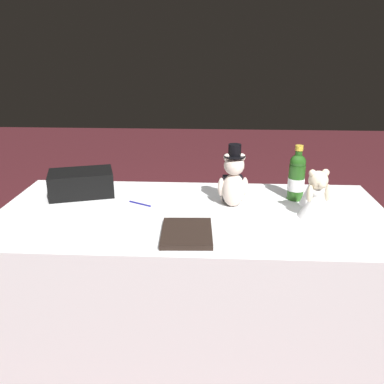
# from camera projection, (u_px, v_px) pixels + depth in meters

# --- Properties ---
(ground_plane) EXTENTS (12.00, 12.00, 0.00)m
(ground_plane) POSITION_uv_depth(u_px,v_px,m) (192.00, 349.00, 2.16)
(ground_plane) COLOR #47191E
(reception_table) EXTENTS (1.83, 0.86, 0.79)m
(reception_table) POSITION_uv_depth(u_px,v_px,m) (192.00, 285.00, 2.02)
(reception_table) COLOR silver
(reception_table) RESTS_ON ground_plane
(teddy_bear_groom) EXTENTS (0.15, 0.13, 0.30)m
(teddy_bear_groom) POSITION_uv_depth(u_px,v_px,m) (233.00, 181.00, 1.92)
(teddy_bear_groom) COLOR beige
(teddy_bear_groom) RESTS_ON reception_table
(teddy_bear_bride) EXTENTS (0.15, 0.19, 0.23)m
(teddy_bear_bride) POSITION_uv_depth(u_px,v_px,m) (315.00, 195.00, 1.81)
(teddy_bear_bride) COLOR white
(teddy_bear_bride) RESTS_ON reception_table
(champagne_bottle) EXTENTS (0.08, 0.08, 0.28)m
(champagne_bottle) POSITION_uv_depth(u_px,v_px,m) (297.00, 177.00, 2.01)
(champagne_bottle) COLOR #235219
(champagne_bottle) RESTS_ON reception_table
(signing_pen) EXTENTS (0.12, 0.07, 0.01)m
(signing_pen) POSITION_uv_depth(u_px,v_px,m) (139.00, 204.00, 1.98)
(signing_pen) COLOR navy
(signing_pen) RESTS_ON reception_table
(gift_case_black) EXTENTS (0.36, 0.29, 0.13)m
(gift_case_black) POSITION_uv_depth(u_px,v_px,m) (81.00, 183.00, 2.09)
(gift_case_black) COLOR black
(gift_case_black) RESTS_ON reception_table
(guestbook) EXTENTS (0.22, 0.27, 0.02)m
(guestbook) POSITION_uv_depth(u_px,v_px,m) (187.00, 233.00, 1.65)
(guestbook) COLOR black
(guestbook) RESTS_ON reception_table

